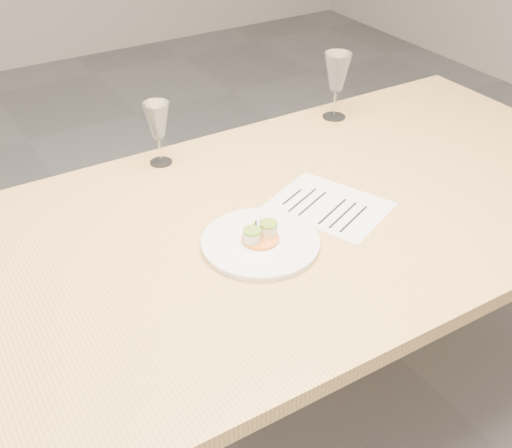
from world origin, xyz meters
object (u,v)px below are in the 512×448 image
dining_table (224,258)px  wine_glass_2 (157,122)px  recipe_sheet (329,206)px  wine_glass_3 (337,73)px  dinner_plate (261,241)px

dining_table → wine_glass_2: bearing=86.6°
recipe_sheet → dining_table: bearing=151.8°
recipe_sheet → wine_glass_3: wine_glass_3 is taller
wine_glass_2 → dining_table: bearing=-93.4°
dining_table → wine_glass_2: size_ratio=12.96×
dining_table → dinner_plate: bearing=-53.8°
recipe_sheet → wine_glass_3: (0.34, 0.43, 0.15)m
dinner_plate → recipe_sheet: 0.25m
dinner_plate → wine_glass_2: (-0.03, 0.49, 0.12)m
recipe_sheet → dinner_plate: bearing=169.1°
dining_table → recipe_sheet: 0.31m
recipe_sheet → wine_glass_3: bearing=28.1°
dinner_plate → wine_glass_2: size_ratio=1.52×
dining_table → wine_glass_2: (0.02, 0.41, 0.20)m
dining_table → recipe_sheet: (0.30, -0.02, 0.07)m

